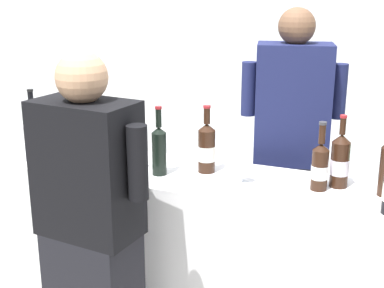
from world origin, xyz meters
The scene contains 14 objects.
wall_back centered at (0.00, 2.60, 1.40)m, with size 8.00×0.10×2.80m, color silver.
counter centered at (0.00, 0.00, 0.49)m, with size 2.50×0.50×0.97m, color white.
wine_bottle_0 centered at (-0.23, -0.07, 1.10)m, with size 0.07×0.07×0.34m.
wine_bottle_1 centered at (-0.38, -0.11, 1.09)m, with size 0.08×0.08×0.35m.
wine_bottle_2 centered at (-0.03, 0.05, 1.09)m, with size 0.08×0.08×0.33m.
wine_bottle_6 centered at (-1.05, 0.06, 1.09)m, with size 0.08×0.08×0.33m.
wine_bottle_7 centered at (-0.65, 0.09, 1.08)m, with size 0.08×0.08×0.32m.
wine_bottle_8 centered at (0.52, 0.02, 1.08)m, with size 0.08×0.08×0.31m.
wine_bottle_10 centered at (-0.66, -0.12, 1.08)m, with size 0.08×0.08×0.32m.
wine_bottle_11 centered at (0.59, 0.09, 1.09)m, with size 0.08×0.08×0.33m.
wine_glass centered at (0.18, -0.04, 1.09)m, with size 0.08×0.08×0.18m.
ice_bucket centered at (-0.89, -0.07, 1.07)m, with size 0.20×0.20×0.19m.
person_server centered at (0.28, 0.55, 0.85)m, with size 0.54×0.33×1.74m.
person_guest centered at (-0.31, -0.55, 0.79)m, with size 0.56×0.28×1.61m.
Camera 1 is at (0.83, -2.26, 1.85)m, focal length 50.05 mm.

